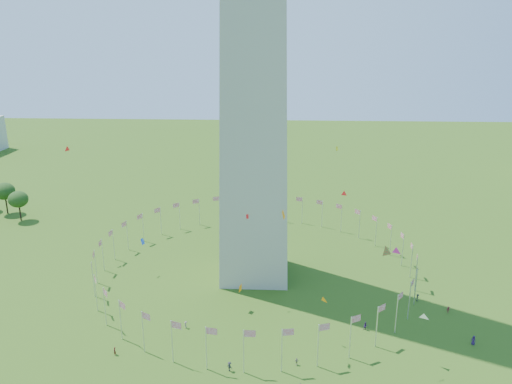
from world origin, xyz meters
TOP-DOWN VIEW (x-y plane):
  - flag_ring at (-0.00, 50.00)m, footprint 80.24×80.24m
  - kites_aloft at (11.64, 23.19)m, footprint 106.56×69.36m

SIDE VIEW (x-z plane):
  - flag_ring at x=0.00m, z-range 0.00..9.00m
  - kites_aloft at x=11.64m, z-range -1.98..39.72m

